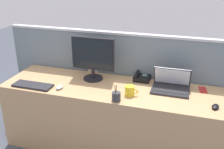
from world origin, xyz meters
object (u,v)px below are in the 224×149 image
Objects in this scene: desktop_monitor at (93,57)px; coffee_mug at (130,91)px; computer_mouse_right_hand at (215,107)px; keyboard_main at (33,85)px; desk_phone at (142,77)px; computer_mouse_left_hand at (59,87)px; cell_phone_red_case at (203,90)px; pen_cup at (116,96)px; laptop at (171,85)px.

coffee_mug is (0.48, -0.27, -0.21)m from desktop_monitor.
desktop_monitor is at bearing -177.33° from computer_mouse_right_hand.
keyboard_main is 1.79m from computer_mouse_right_hand.
desk_phone is 1.16m from keyboard_main.
cell_phone_red_case is (1.40, 0.39, -0.01)m from computer_mouse_left_hand.
keyboard_main is at bearing 177.36° from pen_cup.
desktop_monitor reaches higher than desk_phone.
computer_mouse_right_hand is 0.61× the size of pen_cup.
cell_phone_red_case is (0.64, -0.07, -0.03)m from desk_phone.
pen_cup is at bearing -6.66° from computer_mouse_left_hand.
desk_phone is 0.65m from cell_phone_red_case.
laptop reaches higher than keyboard_main.
keyboard_main is at bearing -154.89° from desk_phone.
computer_mouse_right_hand is (0.74, -0.41, -0.01)m from desk_phone.
coffee_mug is at bearing 57.24° from pen_cup.
pen_cup is (0.62, -0.07, 0.03)m from computer_mouse_left_hand.
computer_mouse_right_hand is at bearing -13.14° from desktop_monitor.
laptop is 0.61m from pen_cup.
pen_cup reaches higher than computer_mouse_left_hand.
desktop_monitor reaches higher than computer_mouse_left_hand.
desktop_monitor reaches higher than laptop.
desktop_monitor is 0.58m from coffee_mug.
desktop_monitor is 2.87× the size of pen_cup.
cell_phone_red_case is (0.78, 0.46, -0.04)m from pen_cup.
desk_phone is 0.89m from computer_mouse_left_hand.
pen_cup is (-0.13, -0.53, 0.01)m from desk_phone.
computer_mouse_left_hand is at bearing -174.23° from coffee_mug.
computer_mouse_right_hand is 1.50m from computer_mouse_left_hand.
cell_phone_red_case is (1.69, 0.42, -0.01)m from keyboard_main.
computer_mouse_right_hand reaches higher than cell_phone_red_case.
computer_mouse_right_hand is (0.41, -0.27, -0.03)m from laptop.
cell_phone_red_case is (-0.10, 0.34, -0.01)m from computer_mouse_right_hand.
pen_cup is (0.91, -0.04, 0.03)m from keyboard_main.
laptop is 0.44m from coffee_mug.
desktop_monitor is at bearing 178.54° from laptop.
keyboard_main is 4.20× the size of computer_mouse_right_hand.
desk_phone is 1.30× the size of cell_phone_red_case.
cell_phone_red_case is at bearing 30.81° from pen_cup.
coffee_mug reaches higher than computer_mouse_left_hand.
cell_phone_red_case is 0.75m from coffee_mug.
cell_phone_red_case is (1.16, 0.05, -0.25)m from desktop_monitor.
keyboard_main is 0.92m from pen_cup.
desk_phone is at bearing 31.33° from computer_mouse_left_hand.
coffee_mug is (-0.68, -0.32, 0.04)m from cell_phone_red_case.
computer_mouse_left_hand is at bearing 6.69° from keyboard_main.
laptop reaches higher than pen_cup.
keyboard_main is at bearing -144.95° from desktop_monitor.
desktop_monitor is 1.28× the size of laptop.
pen_cup is (-0.88, -0.12, 0.03)m from computer_mouse_right_hand.
computer_mouse_left_hand is (0.29, 0.03, 0.01)m from keyboard_main.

